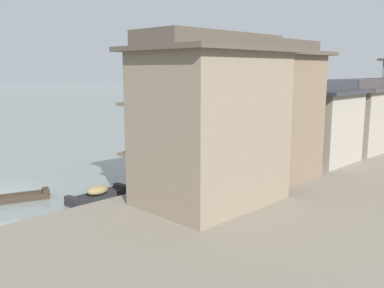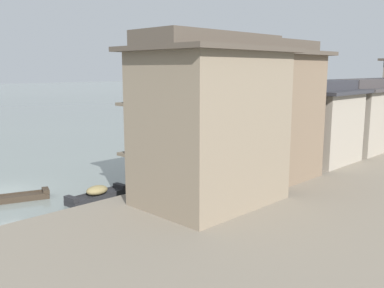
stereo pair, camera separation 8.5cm
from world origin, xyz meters
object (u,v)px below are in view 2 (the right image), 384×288
object	(u,v)px
boat_midriver_upstream	(97,194)
house_waterfront_narrow	(360,116)
boat_moored_far	(212,159)
house_waterfront_tall	(323,122)
boat_moored_nearest	(233,138)
house_waterfront_nearest	(210,121)
boat_foreground_poled	(9,199)
mooring_post_dock_near	(177,177)
boat_upstream_distant	(334,128)
boat_crossing_west	(350,117)
boat_moored_third	(324,140)
house_waterfront_second	(276,111)
boat_moored_second	(308,120)
mooring_post_dock_mid	(258,156)

from	to	relation	value
boat_midriver_upstream	house_waterfront_narrow	xyz separation A→B (m)	(5.50, 22.75, 3.28)
boat_moored_far	house_waterfront_tall	xyz separation A→B (m)	(7.78, 3.77, 3.44)
boat_moored_nearest	house_waterfront_nearest	xyz separation A→B (m)	(14.02, -19.06, 4.69)
boat_foreground_poled	mooring_post_dock_near	size ratio (longest dim) A/B	5.67
boat_foreground_poled	boat_midriver_upstream	world-z (taller)	boat_midriver_upstream
boat_midriver_upstream	boat_upstream_distant	world-z (taller)	boat_midriver_upstream
boat_crossing_west	mooring_post_dock_near	size ratio (longest dim) A/B	4.14
boat_midriver_upstream	boat_moored_third	bearing A→B (deg)	90.02
boat_moored_far	house_waterfront_second	size ratio (longest dim) A/B	0.59
house_waterfront_second	house_waterfront_narrow	bearing A→B (deg)	90.09
boat_moored_second	house_waterfront_second	size ratio (longest dim) A/B	0.62
house_waterfront_tall	mooring_post_dock_mid	world-z (taller)	house_waterfront_tall
house_waterfront_second	mooring_post_dock_mid	size ratio (longest dim) A/B	9.44
boat_moored_second	boat_upstream_distant	xyz separation A→B (m)	(6.66, -5.34, 0.09)
mooring_post_dock_mid	boat_moored_second	bearing A→B (deg)	113.31
boat_moored_nearest	mooring_post_dock_mid	distance (m)	13.87
boat_foreground_poled	boat_moored_nearest	world-z (taller)	boat_moored_nearest
house_waterfront_second	boat_crossing_west	bearing A→B (deg)	108.66
house_waterfront_tall	boat_moored_third	bearing A→B (deg)	116.71
boat_upstream_distant	mooring_post_dock_near	bearing A→B (deg)	-79.17
mooring_post_dock_near	boat_foreground_poled	bearing A→B (deg)	-124.11
boat_moored_second	boat_foreground_poled	bearing A→B (deg)	-80.91
house_waterfront_nearest	house_waterfront_second	distance (m)	6.96
boat_foreground_poled	house_waterfront_second	bearing A→B (deg)	57.37
boat_midriver_upstream	house_waterfront_tall	distance (m)	17.55
boat_upstream_distant	boat_moored_second	bearing A→B (deg)	141.32
boat_moored_second	house_waterfront_second	xyz separation A→B (m)	(16.34, -32.91, 4.79)
house_waterfront_narrow	mooring_post_dock_mid	bearing A→B (deg)	-108.21
boat_moored_second	mooring_post_dock_mid	world-z (taller)	mooring_post_dock_mid
boat_moored_far	house_waterfront_tall	distance (m)	9.30
boat_moored_second	mooring_post_dock_mid	size ratio (longest dim) A/B	5.86
boat_upstream_distant	house_waterfront_nearest	xyz separation A→B (m)	(10.23, -34.51, 4.67)
boat_midriver_upstream	boat_moored_nearest	bearing A→B (deg)	109.75
boat_moored_nearest	house_waterfront_second	bearing A→B (deg)	-41.99
house_waterfront_second	house_waterfront_tall	bearing A→B (deg)	90.65
boat_crossing_west	house_waterfront_tall	distance (m)	37.90
boat_moored_second	boat_moored_third	bearing A→B (deg)	-55.51
house_waterfront_second	house_waterfront_nearest	bearing A→B (deg)	-85.42
house_waterfront_nearest	house_waterfront_tall	xyz separation A→B (m)	(-0.63, 13.27, -1.28)
boat_foreground_poled	boat_upstream_distant	bearing A→B (deg)	91.12
boat_foreground_poled	boat_midriver_upstream	size ratio (longest dim) A/B	1.15
boat_moored_second	boat_crossing_west	bearing A→B (deg)	74.53
boat_foreground_poled	house_waterfront_tall	xyz separation A→B (m)	(8.79, 20.18, 3.43)
boat_moored_nearest	house_waterfront_tall	size ratio (longest dim) A/B	0.76
boat_midriver_upstream	house_waterfront_second	distance (m)	12.33
boat_moored_third	boat_moored_far	size ratio (longest dim) A/B	0.89
house_waterfront_nearest	boat_foreground_poled	bearing A→B (deg)	-143.74
boat_moored_second	boat_moored_far	world-z (taller)	boat_moored_far
boat_crossing_west	house_waterfront_nearest	distance (m)	50.71
boat_moored_nearest	house_waterfront_second	xyz separation A→B (m)	(13.47, -12.12, 4.72)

